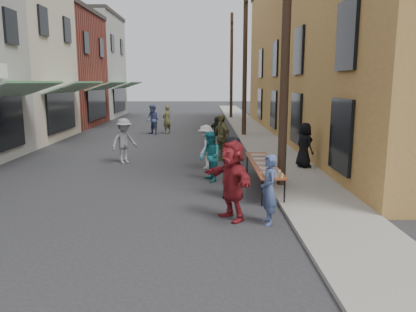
{
  "coord_description": "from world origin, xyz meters",
  "views": [
    {
      "loc": [
        1.97,
        -9.01,
        3.17
      ],
      "look_at": [
        2.05,
        1.25,
        1.3
      ],
      "focal_mm": 35.0,
      "sensor_mm": 36.0,
      "label": 1
    }
  ],
  "objects_px": {
    "serving_table": "(263,165)",
    "catering_tray_sausage": "(272,174)",
    "utility_pole_near": "(286,35)",
    "utility_pole_mid": "(245,59)",
    "utility_pole_far": "(231,67)",
    "guest_front_c": "(210,157)",
    "guest_front_a": "(233,167)",
    "server": "(304,145)"
  },
  "relations": [
    {
      "from": "serving_table",
      "to": "server",
      "type": "xyz_separation_m",
      "value": [
        1.86,
        2.58,
        0.2
      ]
    },
    {
      "from": "utility_pole_mid",
      "to": "guest_front_c",
      "type": "xyz_separation_m",
      "value": [
        -2.17,
        -11.19,
        -3.69
      ]
    },
    {
      "from": "utility_pole_near",
      "to": "catering_tray_sausage",
      "type": "xyz_separation_m",
      "value": [
        -0.56,
        -1.67,
        -3.71
      ]
    },
    {
      "from": "utility_pole_near",
      "to": "guest_front_a",
      "type": "relative_size",
      "value": 5.24
    },
    {
      "from": "utility_pole_far",
      "to": "guest_front_c",
      "type": "height_order",
      "value": "utility_pole_far"
    },
    {
      "from": "server",
      "to": "utility_pole_mid",
      "type": "bearing_deg",
      "value": -15.21
    },
    {
      "from": "guest_front_c",
      "to": "utility_pole_near",
      "type": "bearing_deg",
      "value": 52.71
    },
    {
      "from": "catering_tray_sausage",
      "to": "serving_table",
      "type": "bearing_deg",
      "value": 90.0
    },
    {
      "from": "utility_pole_far",
      "to": "guest_front_c",
      "type": "xyz_separation_m",
      "value": [
        -2.17,
        -23.19,
        -3.69
      ]
    },
    {
      "from": "utility_pole_near",
      "to": "guest_front_c",
      "type": "xyz_separation_m",
      "value": [
        -2.17,
        0.81,
        -3.69
      ]
    },
    {
      "from": "guest_front_c",
      "to": "guest_front_a",
      "type": "bearing_deg",
      "value": 0.77
    },
    {
      "from": "guest_front_c",
      "to": "utility_pole_far",
      "type": "bearing_deg",
      "value": 157.94
    },
    {
      "from": "serving_table",
      "to": "utility_pole_near",
      "type": "bearing_deg",
      "value": 2.32
    },
    {
      "from": "catering_tray_sausage",
      "to": "guest_front_c",
      "type": "bearing_deg",
      "value": 122.86
    },
    {
      "from": "serving_table",
      "to": "guest_front_a",
      "type": "height_order",
      "value": "guest_front_a"
    },
    {
      "from": "utility_pole_near",
      "to": "serving_table",
      "type": "bearing_deg",
      "value": -177.68
    },
    {
      "from": "guest_front_a",
      "to": "server",
      "type": "bearing_deg",
      "value": 162.86
    },
    {
      "from": "utility_pole_near",
      "to": "utility_pole_mid",
      "type": "distance_m",
      "value": 12.0
    },
    {
      "from": "guest_front_c",
      "to": "server",
      "type": "height_order",
      "value": "server"
    },
    {
      "from": "utility_pole_mid",
      "to": "utility_pole_far",
      "type": "relative_size",
      "value": 1.0
    },
    {
      "from": "serving_table",
      "to": "catering_tray_sausage",
      "type": "distance_m",
      "value": 1.65
    },
    {
      "from": "utility_pole_mid",
      "to": "catering_tray_sausage",
      "type": "distance_m",
      "value": 14.18
    },
    {
      "from": "catering_tray_sausage",
      "to": "guest_front_a",
      "type": "xyz_separation_m",
      "value": [
        -1.0,
        0.57,
        0.07
      ]
    },
    {
      "from": "utility_pole_mid",
      "to": "guest_front_c",
      "type": "height_order",
      "value": "utility_pole_mid"
    },
    {
      "from": "guest_front_a",
      "to": "server",
      "type": "relative_size",
      "value": 1.05
    },
    {
      "from": "utility_pole_near",
      "to": "catering_tray_sausage",
      "type": "bearing_deg",
      "value": -108.61
    },
    {
      "from": "utility_pole_far",
      "to": "serving_table",
      "type": "distance_m",
      "value": 24.33
    },
    {
      "from": "utility_pole_far",
      "to": "server",
      "type": "bearing_deg",
      "value": -86.53
    },
    {
      "from": "guest_front_a",
      "to": "server",
      "type": "xyz_separation_m",
      "value": [
        2.86,
        3.66,
        0.06
      ]
    },
    {
      "from": "catering_tray_sausage",
      "to": "guest_front_a",
      "type": "bearing_deg",
      "value": 150.5
    },
    {
      "from": "guest_front_c",
      "to": "server",
      "type": "xyz_separation_m",
      "value": [
        3.47,
        1.74,
        0.1
      ]
    },
    {
      "from": "guest_front_c",
      "to": "utility_pole_mid",
      "type": "bearing_deg",
      "value": 152.31
    },
    {
      "from": "utility_pole_near",
      "to": "catering_tray_sausage",
      "type": "relative_size",
      "value": 18.0
    },
    {
      "from": "catering_tray_sausage",
      "to": "server",
      "type": "xyz_separation_m",
      "value": [
        1.86,
        4.23,
        0.13
      ]
    },
    {
      "from": "utility_pole_near",
      "to": "serving_table",
      "type": "xyz_separation_m",
      "value": [
        -0.56,
        -0.02,
        -3.79
      ]
    },
    {
      "from": "guest_front_a",
      "to": "guest_front_c",
      "type": "distance_m",
      "value": 2.01
    },
    {
      "from": "utility_pole_far",
      "to": "catering_tray_sausage",
      "type": "height_order",
      "value": "utility_pole_far"
    },
    {
      "from": "server",
      "to": "guest_front_a",
      "type": "bearing_deg",
      "value": 118.9
    },
    {
      "from": "guest_front_a",
      "to": "utility_pole_mid",
      "type": "bearing_deg",
      "value": -165.89
    },
    {
      "from": "utility_pole_mid",
      "to": "serving_table",
      "type": "distance_m",
      "value": 12.62
    },
    {
      "from": "utility_pole_mid",
      "to": "guest_front_a",
      "type": "height_order",
      "value": "utility_pole_mid"
    },
    {
      "from": "utility_pole_near",
      "to": "utility_pole_far",
      "type": "distance_m",
      "value": 24.0
    }
  ]
}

